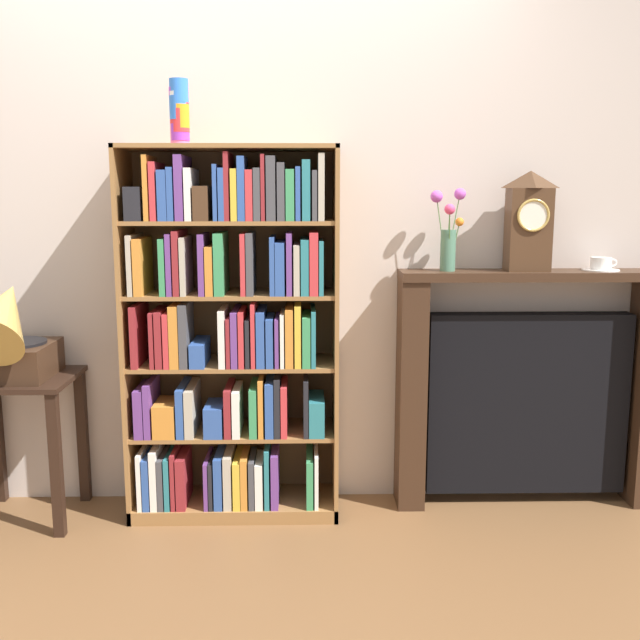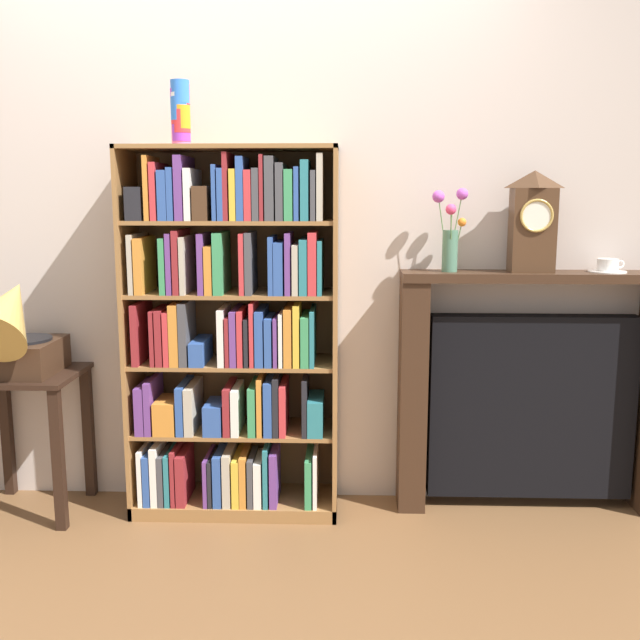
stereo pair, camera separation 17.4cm
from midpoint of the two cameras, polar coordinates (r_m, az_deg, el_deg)
name	(u,v)px [view 2 (the right image)]	position (r m, az deg, el deg)	size (l,w,h in m)	color
ground_plane	(234,518)	(3.39, -5.24, -15.23)	(8.08, 6.40, 0.02)	brown
wall_back	(284,222)	(3.33, -1.35, 7.74)	(5.08, 0.08, 2.60)	beige
bookshelf	(231,340)	(3.20, -5.44, -1.55)	(0.92, 0.32, 1.62)	olive
cup_stack	(181,113)	(3.17, -9.30, 15.75)	(0.08, 0.08, 0.26)	pink
side_table_left	(29,412)	(3.48, -20.58, -6.80)	(0.46, 0.43, 0.65)	black
gramophone	(14,328)	(3.31, -21.55, -0.61)	(0.28, 0.52, 0.51)	#382316
fireplace_mantel	(532,394)	(3.45, 17.71, -5.57)	(1.20, 0.21, 1.09)	#382316
mantel_clock	(533,222)	(3.30, 17.85, 7.37)	(0.19, 0.13, 0.43)	#472D1C
flower_vase	(450,234)	(3.23, 11.75, 6.65)	(0.15, 0.12, 0.36)	#4C7A60
teacup_with_saucer	(608,267)	(3.42, 23.04, 3.88)	(0.16, 0.16, 0.06)	white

